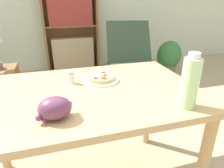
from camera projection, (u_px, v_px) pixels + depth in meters
The scene contains 9 objects.
dining_table at pixel (85, 107), 1.11m from camera, with size 1.25×0.79×0.72m.
pizza_on_plate at pixel (101, 78), 1.21m from camera, with size 0.22×0.22×0.04m.
grape_bunch at pixel (55, 108), 0.81m from camera, with size 0.15×0.12×0.10m.
drink_bottle at pixel (190, 82), 0.88m from camera, with size 0.08×0.08×0.25m.
salt_shaker at pixel (71, 78), 1.16m from camera, with size 0.04×0.04×0.07m.
lounge_chair_far at pixel (130, 66), 2.85m from camera, with size 0.75×0.87×0.88m.
bookshelf at pixel (71, 30), 3.36m from camera, with size 0.89×0.26×1.50m.
side_table at pixel (3, 92), 2.12m from camera, with size 0.34×0.34×0.53m.
potted_plant_floor at pixel (169, 57), 3.24m from camera, with size 0.40×0.34×0.56m.
Camera 1 is at (0.02, -1.04, 1.19)m, focal length 32.00 mm.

